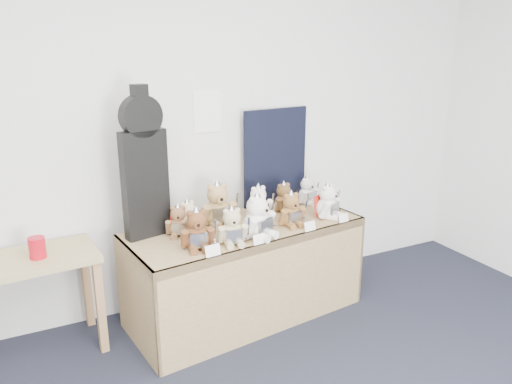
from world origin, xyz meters
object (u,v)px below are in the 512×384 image
teddy_back_far_left (178,222)px  teddy_back_left (188,218)px  teddy_front_centre (258,218)px  teddy_back_centre_left (218,206)px  teddy_front_left (232,228)px  teddy_back_end (307,191)px  teddy_front_far_right (328,203)px  teddy_front_right (291,211)px  teddy_back_right (284,199)px  teddy_front_end (328,201)px  red_cup (37,248)px  teddy_back_centre_right (259,203)px  side_table (30,276)px  display_table (250,249)px  guitar_case (144,165)px  teddy_front_far_left (197,231)px

teddy_back_far_left → teddy_back_left: bearing=39.3°
teddy_front_centre → teddy_back_far_left: size_ratio=1.40×
teddy_back_left → teddy_back_centre_left: bearing=-4.5°
teddy_front_left → teddy_back_end: size_ratio=1.12×
teddy_front_far_right → teddy_back_centre_left: bearing=134.0°
teddy_front_right → teddy_back_right: size_ratio=1.06×
teddy_front_centre → teddy_front_end: 0.71m
teddy_back_centre_left → teddy_back_end: size_ratio=1.42×
teddy_front_right → teddy_back_right: bearing=72.0°
red_cup → teddy_front_far_right: 1.95m
teddy_front_left → teddy_back_centre_right: 0.51m
teddy_back_left → teddy_back_far_left: bearing=-171.3°
teddy_back_centre_left → teddy_back_far_left: teddy_back_centre_left is taller
side_table → teddy_back_left: 1.03m
teddy_front_far_right → teddy_front_centre: bearing=159.6°
display_table → teddy_front_far_right: teddy_front_far_right is taller
guitar_case → teddy_back_centre_left: size_ratio=2.87×
teddy_front_right → teddy_back_left: teddy_front_right is taller
teddy_front_left → side_table: bearing=171.2°
teddy_front_centre → teddy_back_left: bearing=119.4°
teddy_front_right → teddy_back_centre_right: bearing=120.8°
teddy_front_far_right → teddy_front_end: teddy_front_far_right is taller
teddy_front_left → teddy_back_far_left: teddy_front_left is taller
teddy_back_far_left → teddy_back_centre_right: bearing=23.9°
display_table → teddy_front_centre: size_ratio=5.23×
teddy_front_centre → teddy_front_far_right: size_ratio=1.15×
teddy_front_left → teddy_front_right: bearing=23.0°
side_table → teddy_back_far_left: size_ratio=3.55×
teddy_front_left → teddy_front_far_right: (0.82, 0.14, 0.01)m
guitar_case → teddy_front_right: guitar_case is taller
side_table → teddy_front_right: 1.73m
guitar_case → teddy_front_right: bearing=-28.4°
guitar_case → red_cup: 0.81m
teddy_front_right → teddy_back_right: (0.10, 0.28, -0.01)m
teddy_back_centre_left → teddy_back_right: size_ratio=1.36×
teddy_front_far_right → teddy_back_end: teddy_front_far_right is taller
red_cup → teddy_front_centre: teddy_front_centre is taller
teddy_front_end → teddy_back_end: size_ratio=0.93×
teddy_back_right → teddy_back_far_left: bearing=-178.2°
teddy_front_centre → teddy_back_right: bearing=18.9°
teddy_front_left → teddy_back_end: bearing=39.0°
teddy_front_centre → guitar_case: bearing=128.7°
teddy_front_far_left → red_cup: bearing=169.9°
side_table → teddy_back_left: size_ratio=3.38×
teddy_front_right → red_cup: bearing=173.0°
side_table → guitar_case: guitar_case is taller
teddy_front_centre → teddy_front_far_right: (0.62, 0.11, -0.02)m
red_cup → teddy_front_far_right: size_ratio=0.46×
side_table → teddy_back_right: 1.80m
teddy_front_end → teddy_back_left: teddy_back_left is taller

